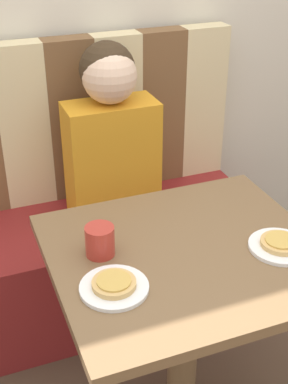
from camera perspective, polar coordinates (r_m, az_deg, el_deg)
The scene contains 10 objects.
wall_back at distance 2.36m, azimuth -6.57°, elevation 19.21°, with size 7.00×0.05×2.60m.
booth_seat at distance 2.48m, azimuth -3.07°, elevation -6.93°, with size 1.25×0.57×0.49m.
booth_backrest at distance 2.38m, azimuth -5.27°, elevation 7.96°, with size 1.25×0.10×0.71m.
dining_table at distance 1.69m, azimuth 4.53°, elevation -9.45°, with size 0.82×0.73×0.77m.
person at distance 2.17m, azimuth -3.56°, elevation 6.66°, with size 0.37×0.24×0.73m.
plate_left at distance 1.47m, azimuth -3.21°, elevation -10.14°, with size 0.19×0.19×0.01m.
plate_right at distance 1.67m, azimuth 14.29°, elevation -5.66°, with size 0.19×0.19×0.01m.
pizza_left at distance 1.46m, azimuth -3.22°, elevation -9.67°, with size 0.12×0.12×0.02m.
pizza_right at distance 1.66m, azimuth 14.36°, elevation -5.23°, with size 0.12×0.12×0.02m.
drinking_cup at distance 1.58m, azimuth -4.73°, elevation -5.21°, with size 0.09×0.09×0.09m.
Camera 1 is at (-0.60, -1.17, 1.71)m, focal length 50.00 mm.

